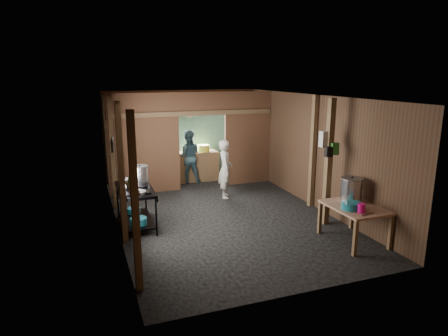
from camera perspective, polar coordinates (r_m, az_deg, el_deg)
name	(u,v)px	position (r m, az deg, el deg)	size (l,w,h in m)	color
floor	(221,214)	(8.90, -0.44, -6.62)	(4.50, 7.00, 0.00)	black
ceiling	(221,96)	(8.37, -0.47, 10.34)	(4.50, 7.00, 0.00)	#4B463F
wall_back	(182,134)	(11.85, -6.13, 4.85)	(4.50, 0.00, 2.60)	#422617
wall_front	(307,207)	(5.48, 11.90, -5.50)	(4.50, 0.00, 2.60)	#422617
wall_left	(114,165)	(8.09, -15.65, 0.43)	(0.00, 7.00, 2.60)	#422617
wall_right	(311,150)	(9.52, 12.43, 2.51)	(0.00, 7.00, 2.60)	#422617
partition_left	(144,144)	(10.34, -11.54, 3.40)	(1.85, 0.10, 2.60)	brown
partition_right	(248,138)	(11.13, 3.42, 4.34)	(1.35, 0.10, 2.60)	brown
partition_header	(202,103)	(10.56, -3.21, 9.32)	(1.30, 0.10, 0.60)	brown
turquoise_panel	(182,136)	(11.80, -6.06, 4.57)	(4.40, 0.06, 2.50)	#74C8C4
back_counter	(197,166)	(11.57, -3.93, 0.27)	(1.20, 0.50, 0.85)	brown
wall_clock	(190,114)	(11.74, -4.89, 7.75)	(0.20, 0.20, 0.03)	silver
post_left_a	(135,204)	(5.60, -12.75, -5.14)	(0.10, 0.12, 2.60)	brown
post_left_b	(122,174)	(7.32, -14.59, -0.85)	(0.10, 0.12, 2.60)	brown
post_left_c	(112,154)	(9.27, -15.83, 2.02)	(0.10, 0.12, 2.60)	brown
post_right	(313,152)	(9.32, 12.72, 2.26)	(0.10, 0.12, 2.60)	brown
post_free	(328,163)	(8.24, 14.87, 0.70)	(0.12, 0.12, 2.60)	brown
cross_beam	(193,113)	(10.46, -4.44, 7.89)	(4.40, 0.12, 0.12)	brown
pan_lid_big	(113,144)	(8.42, -15.75, 3.34)	(0.34, 0.34, 0.03)	gray
pan_lid_small	(112,146)	(8.83, -15.92, 3.12)	(0.30, 0.30, 0.03)	black
wall_shelf	(132,188)	(6.05, -13.14, -2.77)	(0.14, 0.80, 0.03)	brown
jar_white	(134,188)	(5.79, -12.86, -2.81)	(0.07, 0.07, 0.10)	silver
jar_yellow	(132,183)	(6.03, -13.17, -2.18)	(0.08, 0.08, 0.10)	yellow
jar_green	(130,180)	(6.24, -13.42, -1.67)	(0.06, 0.06, 0.10)	#2F8C31
bag_white	(325,139)	(8.19, 14.46, 4.07)	(0.22, 0.15, 0.32)	silver
bag_green	(334,149)	(8.17, 15.63, 2.70)	(0.16, 0.12, 0.24)	#2F8C31
bag_black	(329,152)	(8.09, 14.88, 2.28)	(0.14, 0.10, 0.20)	black
gas_range	(136,207)	(8.25, -12.62, -5.58)	(0.71, 1.39, 0.82)	black
prep_table	(354,224)	(7.79, 18.22, -7.65)	(0.84, 1.16, 0.68)	tan
stove_pot_large	(140,174)	(8.52, -12.07, -0.90)	(0.37, 0.37, 0.37)	silver
stove_pot_med	(125,184)	(8.18, -14.07, -2.21)	(0.24, 0.24, 0.21)	silver
stove_saucepan	(124,181)	(8.49, -14.29, -1.85)	(0.18, 0.18, 0.11)	silver
frying_pan	(138,193)	(7.72, -12.37, -3.49)	(0.31, 0.53, 0.07)	gray
blue_tub_front	(138,221)	(8.02, -12.26, -7.51)	(0.33, 0.33, 0.14)	#1B7080
blue_tub_back	(134,210)	(8.68, -12.90, -6.00)	(0.28, 0.28, 0.11)	#1B7080
stock_pot	(351,190)	(7.87, 17.93, -3.07)	(0.41, 0.41, 0.48)	silver
wash_basin	(351,206)	(7.47, 17.92, -5.20)	(0.35, 0.35, 0.13)	#1B7080
pink_bucket	(361,208)	(7.34, 19.24, -5.50)	(0.13, 0.13, 0.16)	#D70E76
knife	(368,214)	(7.30, 20.04, -6.30)	(0.30, 0.04, 0.01)	silver
yellow_tub	(203,148)	(11.52, -3.00, 2.87)	(0.35, 0.35, 0.19)	yellow
cook	(225,169)	(9.88, 0.20, -0.15)	(0.53, 0.35, 1.47)	silver
worker_back	(188,157)	(11.31, -5.19, 1.65)	(0.73, 0.57, 1.51)	#395F6D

